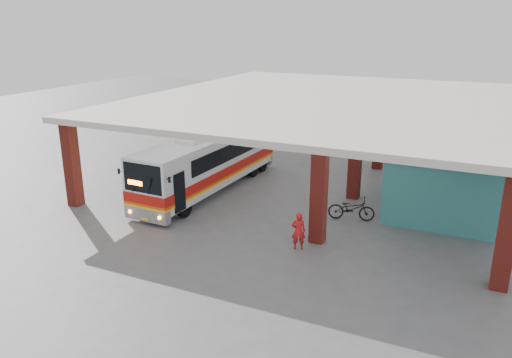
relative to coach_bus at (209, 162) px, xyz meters
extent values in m
plane|color=#515154|center=(4.48, -0.85, -1.63)|extent=(90.00, 90.00, 0.00)
cube|color=maroon|center=(7.48, -3.85, 0.54)|extent=(0.60, 0.60, 4.35)
cube|color=maroon|center=(7.48, 2.15, 0.54)|extent=(0.60, 0.60, 4.35)
cube|color=maroon|center=(7.48, 8.15, 0.54)|extent=(0.60, 0.60, 4.35)
cube|color=maroon|center=(-5.02, -4.85, 0.54)|extent=(0.60, 0.60, 4.35)
cube|color=maroon|center=(-5.02, 16.15, 0.54)|extent=(0.60, 0.60, 4.35)
cube|color=maroon|center=(14.48, -4.85, 0.54)|extent=(0.60, 0.60, 4.35)
cube|color=maroon|center=(14.48, 16.15, 0.54)|extent=(0.60, 0.60, 4.35)
cube|color=beige|center=(4.98, 5.65, 2.87)|extent=(21.00, 23.00, 0.30)
cube|color=#2F7477|center=(11.98, 3.15, -0.13)|extent=(5.00, 8.00, 3.00)
cube|color=#4A4A4A|center=(11.98, 3.15, 1.42)|extent=(5.20, 8.20, 0.12)
cube|color=#163D39|center=(9.46, 1.65, -0.58)|extent=(0.08, 0.95, 2.10)
cube|color=black|center=(9.46, 4.65, 0.17)|extent=(0.08, 1.20, 1.00)
cube|color=black|center=(9.43, 4.65, 0.17)|extent=(0.04, 1.30, 1.10)
cube|color=silver|center=(0.00, 0.03, 0.14)|extent=(2.69, 11.25, 2.61)
cube|color=silver|center=(-0.03, -0.90, 1.54)|extent=(1.21, 2.83, 0.23)
cube|color=gray|center=(-0.18, -5.39, -1.12)|extent=(2.36, 0.45, 0.65)
cube|color=#B5130C|center=(0.00, 0.03, -0.37)|extent=(2.73, 11.26, 0.47)
cube|color=#E3470C|center=(0.00, 0.03, -0.67)|extent=(2.73, 11.26, 0.12)
cube|color=yellow|center=(0.00, 0.03, -0.77)|extent=(2.73, 11.26, 0.09)
cube|color=black|center=(-0.18, -5.52, 0.62)|extent=(2.08, 0.17, 1.35)
cube|color=black|center=(-1.15, 0.82, 0.60)|extent=(0.32, 8.39, 0.84)
cube|color=black|center=(1.20, 0.74, 0.60)|extent=(0.32, 8.39, 0.84)
cube|color=#FF5905|center=(-0.60, -5.56, 0.37)|extent=(0.79, 0.08, 0.21)
sphere|color=orange|center=(-1.02, -5.56, -1.09)|extent=(0.17, 0.17, 0.17)
sphere|color=orange|center=(0.66, -5.61, -1.09)|extent=(0.17, 0.17, 0.17)
cube|color=yellow|center=(-0.18, -5.60, -1.31)|extent=(0.42, 0.04, 0.11)
cylinder|color=black|center=(-1.11, -3.85, -1.17)|extent=(0.33, 0.94, 0.93)
cylinder|color=black|center=(0.86, -3.91, -1.17)|extent=(0.33, 0.94, 0.93)
cylinder|color=black|center=(-0.88, 3.33, -1.17)|extent=(0.33, 0.94, 0.93)
cylinder|color=black|center=(1.09, 3.26, -1.17)|extent=(0.33, 0.94, 0.93)
cylinder|color=black|center=(-0.84, 4.54, -1.17)|extent=(0.33, 0.94, 0.93)
cylinder|color=black|center=(1.13, 4.47, -1.17)|extent=(0.33, 0.94, 0.93)
imported|color=black|center=(8.17, -0.92, -1.07)|extent=(2.27, 1.21, 1.13)
imported|color=red|center=(7.00, -4.89, -0.84)|extent=(0.68, 0.57, 1.59)
cube|color=red|center=(9.02, 7.23, -1.38)|extent=(0.54, 0.54, 0.07)
cube|color=red|center=(9.22, 7.27, -1.08)|extent=(0.13, 0.47, 0.66)
cylinder|color=black|center=(8.87, 7.01, -1.52)|extent=(0.03, 0.03, 0.22)
cylinder|color=black|center=(9.24, 7.08, -1.52)|extent=(0.03, 0.03, 0.22)
cylinder|color=black|center=(8.81, 7.38, -1.52)|extent=(0.03, 0.03, 0.22)
cylinder|color=black|center=(9.18, 7.45, -1.52)|extent=(0.03, 0.03, 0.22)
camera|label=1|loc=(13.33, -22.51, 7.41)|focal=35.00mm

